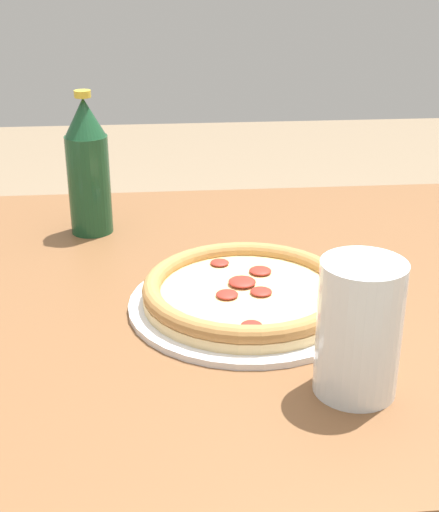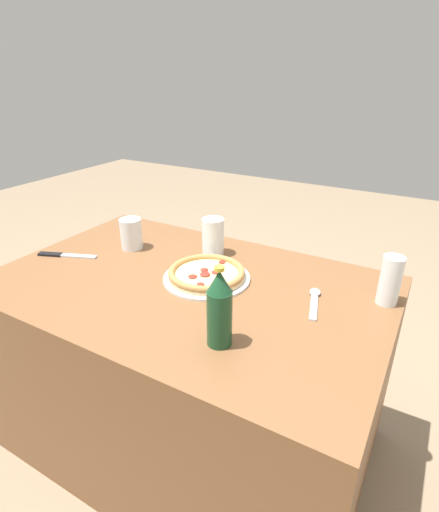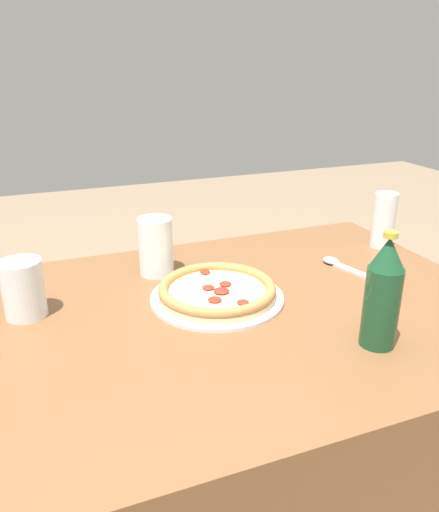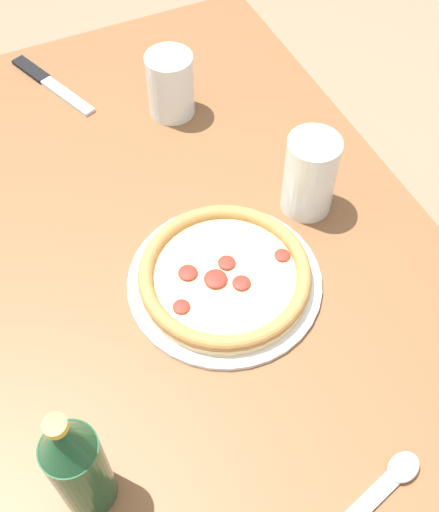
% 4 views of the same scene
% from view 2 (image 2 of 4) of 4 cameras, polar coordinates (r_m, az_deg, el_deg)
% --- Properties ---
extents(ground_plane, '(8.00, 8.00, 0.00)m').
position_cam_2_polar(ground_plane, '(1.74, -3.86, -24.40)').
color(ground_plane, '#847056').
extents(table, '(1.26, 0.81, 0.70)m').
position_cam_2_polar(table, '(1.50, -4.26, -15.64)').
color(table, brown).
rests_on(table, ground_plane).
extents(pizza_salami, '(0.29, 0.29, 0.04)m').
position_cam_2_polar(pizza_salami, '(1.30, -1.85, -2.62)').
color(pizza_salami, silver).
rests_on(pizza_salami, table).
extents(glass_red_wine, '(0.08, 0.08, 0.14)m').
position_cam_2_polar(glass_red_wine, '(1.47, -0.93, 2.67)').
color(glass_red_wine, white).
rests_on(glass_red_wine, table).
extents(glass_iced_tea, '(0.08, 0.08, 0.12)m').
position_cam_2_polar(glass_iced_tea, '(1.56, -12.49, 2.96)').
color(glass_iced_tea, white).
rests_on(glass_iced_tea, table).
extents(glass_water, '(0.06, 0.06, 0.15)m').
position_cam_2_polar(glass_water, '(1.25, 23.16, -3.47)').
color(glass_water, white).
rests_on(glass_water, table).
extents(beer_bottle, '(0.06, 0.06, 0.22)m').
position_cam_2_polar(beer_bottle, '(0.97, -0.01, -7.53)').
color(beer_bottle, '#194728').
rests_on(beer_bottle, table).
extents(knife, '(0.22, 0.10, 0.01)m').
position_cam_2_polar(knife, '(1.58, -21.26, 0.10)').
color(knife, black).
rests_on(knife, table).
extents(spoon, '(0.07, 0.17, 0.02)m').
position_cam_2_polar(spoon, '(1.23, 13.42, -5.86)').
color(spoon, silver).
rests_on(spoon, table).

